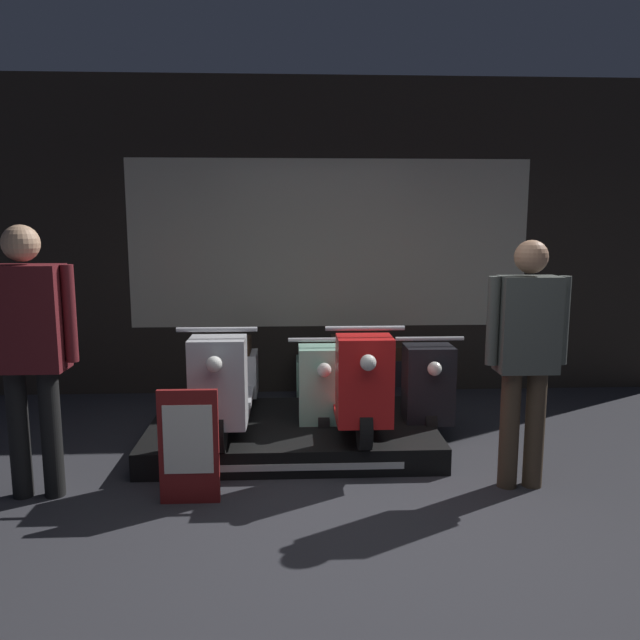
{
  "coord_description": "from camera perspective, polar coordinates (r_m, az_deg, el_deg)",
  "views": [
    {
      "loc": [
        -0.4,
        -3.23,
        1.8
      ],
      "look_at": [
        -0.16,
        1.88,
        0.97
      ],
      "focal_mm": 35.0,
      "sensor_mm": 36.0,
      "label": 1
    }
  ],
  "objects": [
    {
      "name": "person_right_browsing",
      "position": [
        4.32,
        18.35,
        -2.37
      ],
      "size": [
        0.55,
        0.22,
        1.67
      ],
      "color": "#473828",
      "rests_on": "ground_plane"
    },
    {
      "name": "scooter_display_left",
      "position": [
        4.96,
        -8.48,
        -5.54
      ],
      "size": [
        0.55,
        1.66,
        0.88
      ],
      "color": "black",
      "rests_on": "display_platform"
    },
    {
      "name": "display_platform",
      "position": [
        5.1,
        -2.57,
        -10.3
      ],
      "size": [
        2.25,
        1.36,
        0.2
      ],
      "color": "black",
      "rests_on": "ground_plane"
    },
    {
      "name": "scooter_display_right",
      "position": [
        4.96,
        3.26,
        -5.45
      ],
      "size": [
        0.55,
        1.66,
        0.88
      ],
      "color": "black",
      "rests_on": "display_platform"
    },
    {
      "name": "scooter_backrow_1",
      "position": [
        5.69,
        8.55,
        -5.69
      ],
      "size": [
        0.55,
        1.66,
        0.88
      ],
      "color": "black",
      "rests_on": "ground_plane"
    },
    {
      "name": "ground_plane",
      "position": [
        3.72,
        4.08,
        -19.73
      ],
      "size": [
        30.0,
        30.0,
        0.0
      ],
      "primitive_type": "plane",
      "color": "#2D2D33"
    },
    {
      "name": "person_left_browsing",
      "position": [
        4.35,
        -25.15,
        -1.47
      ],
      "size": [
        0.62,
        0.26,
        1.77
      ],
      "color": "black",
      "rests_on": "ground_plane"
    },
    {
      "name": "shop_wall_back",
      "position": [
        6.44,
        0.87,
        7.42
      ],
      "size": [
        7.4,
        0.09,
        3.2
      ],
      "color": "#28231E",
      "rests_on": "ground_plane"
    },
    {
      "name": "price_sign_board",
      "position": [
        4.1,
        -11.91,
        -11.24
      ],
      "size": [
        0.38,
        0.04,
        0.75
      ],
      "color": "maroon",
      "rests_on": "ground_plane"
    },
    {
      "name": "scooter_backrow_0",
      "position": [
        5.59,
        -0.05,
        -5.86
      ],
      "size": [
        0.55,
        1.66,
        0.88
      ],
      "color": "black",
      "rests_on": "ground_plane"
    }
  ]
}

